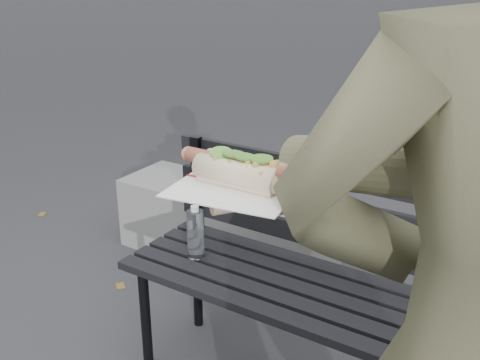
{
  "coord_description": "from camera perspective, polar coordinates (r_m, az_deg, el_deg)",
  "views": [
    {
      "loc": [
        0.51,
        -0.75,
        1.53
      ],
      "look_at": [
        0.08,
        -0.06,
        1.21
      ],
      "focal_mm": 42.0,
      "sensor_mm": 36.0,
      "label": 1
    }
  ],
  "objects": [
    {
      "name": "park_bench",
      "position": [
        2.0,
        9.12,
        -9.3
      ],
      "size": [
        1.5,
        0.44,
        0.88
      ],
      "color": "black",
      "rests_on": "ground"
    },
    {
      "name": "concrete_block",
      "position": [
        3.05,
        -1.45,
        -4.58
      ],
      "size": [
        1.2,
        0.4,
        0.4
      ],
      "primitive_type": "cube",
      "color": "slate",
      "rests_on": "ground"
    },
    {
      "name": "held_hotdog",
      "position": [
        0.84,
        13.53,
        0.74
      ],
      "size": [
        0.63,
        0.3,
        0.2
      ],
      "color": "brown"
    }
  ]
}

